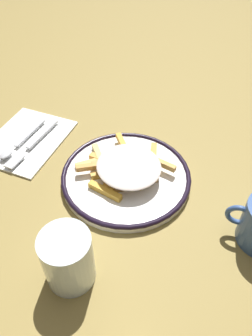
{
  "coord_description": "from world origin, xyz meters",
  "views": [
    {
      "loc": [
        -0.15,
        0.42,
        0.49
      ],
      "look_at": [
        0.0,
        0.0,
        0.03
      ],
      "focal_mm": 34.98,
      "sensor_mm": 36.0,
      "label": 1
    }
  ],
  "objects_px": {
    "napkin": "(26,139)",
    "fork": "(33,143)",
    "water_glass": "(68,259)",
    "fries_heap": "(125,167)",
    "spoon": "(16,145)",
    "plate": "(126,176)"
  },
  "relations": [
    {
      "from": "plate",
      "to": "spoon",
      "type": "distance_m",
      "value": 0.26
    },
    {
      "from": "fries_heap",
      "to": "napkin",
      "type": "distance_m",
      "value": 0.26
    },
    {
      "from": "fork",
      "to": "spoon",
      "type": "bearing_deg",
      "value": 36.88
    },
    {
      "from": "fries_heap",
      "to": "fork",
      "type": "bearing_deg",
      "value": -5.86
    },
    {
      "from": "fork",
      "to": "water_glass",
      "type": "distance_m",
      "value": 0.33
    },
    {
      "from": "plate",
      "to": "spoon",
      "type": "relative_size",
      "value": 1.7
    },
    {
      "from": "spoon",
      "to": "water_glass",
      "type": "relative_size",
      "value": 1.52
    },
    {
      "from": "water_glass",
      "to": "fork",
      "type": "bearing_deg",
      "value": -49.16
    },
    {
      "from": "plate",
      "to": "fries_heap",
      "type": "relative_size",
      "value": 1.29
    },
    {
      "from": "fork",
      "to": "water_glass",
      "type": "relative_size",
      "value": 1.75
    },
    {
      "from": "fries_heap",
      "to": "spoon",
      "type": "distance_m",
      "value": 0.26
    },
    {
      "from": "fork",
      "to": "spoon",
      "type": "height_order",
      "value": "spoon"
    },
    {
      "from": "napkin",
      "to": "fork",
      "type": "relative_size",
      "value": 1.15
    },
    {
      "from": "plate",
      "to": "napkin",
      "type": "height_order",
      "value": "plate"
    },
    {
      "from": "fries_heap",
      "to": "fork",
      "type": "distance_m",
      "value": 0.23
    },
    {
      "from": "spoon",
      "to": "water_glass",
      "type": "distance_m",
      "value": 0.34
    },
    {
      "from": "napkin",
      "to": "water_glass",
      "type": "bearing_deg",
      "value": 132.8
    },
    {
      "from": "plate",
      "to": "spoon",
      "type": "bearing_deg",
      "value": -0.95
    },
    {
      "from": "napkin",
      "to": "fork",
      "type": "bearing_deg",
      "value": 155.49
    },
    {
      "from": "spoon",
      "to": "napkin",
      "type": "bearing_deg",
      "value": -95.79
    },
    {
      "from": "plate",
      "to": "fork",
      "type": "height_order",
      "value": "plate"
    },
    {
      "from": "fries_heap",
      "to": "napkin",
      "type": "xyz_separation_m",
      "value": [
        0.25,
        -0.04,
        -0.03
      ]
    }
  ]
}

